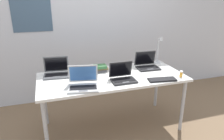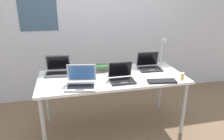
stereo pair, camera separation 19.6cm
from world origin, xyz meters
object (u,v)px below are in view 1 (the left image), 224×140
at_px(external_keyboard, 162,80).
at_px(book_stack, 100,68).
at_px(computer_mouse, 113,68).
at_px(laptop_near_mouse, 83,84).
at_px(laptop_mid_desk, 147,65).
at_px(desk_lamp, 159,50).
at_px(laptop_center, 123,77).
at_px(pill_bottle, 181,74).
at_px(laptop_front_left, 56,72).
at_px(cell_phone, 124,69).
at_px(coffee_mug, 78,70).

distance_m(external_keyboard, book_stack, 0.82).
bearing_deg(computer_mouse, laptop_near_mouse, -120.53).
distance_m(laptop_mid_desk, computer_mouse, 0.48).
distance_m(desk_lamp, laptop_center, 0.87).
bearing_deg(pill_bottle, book_stack, 151.34).
bearing_deg(pill_bottle, laptop_near_mouse, 177.45).
height_order(laptop_near_mouse, laptop_mid_desk, laptop_near_mouse).
relative_size(pill_bottle, book_stack, 0.37).
height_order(laptop_front_left, computer_mouse, laptop_front_left).
bearing_deg(external_keyboard, laptop_center, 171.16).
distance_m(external_keyboard, computer_mouse, 0.72).
bearing_deg(laptop_front_left, book_stack, -2.40).
bearing_deg(laptop_near_mouse, pill_bottle, -2.55).
height_order(laptop_mid_desk, pill_bottle, laptop_mid_desk).
xyz_separation_m(laptop_center, cell_phone, (0.15, 0.34, -0.04)).
bearing_deg(laptop_mid_desk, laptop_near_mouse, -158.55).
bearing_deg(coffee_mug, book_stack, -6.93).
xyz_separation_m(laptop_center, laptop_front_left, (-0.73, 0.41, 0.00)).
bearing_deg(laptop_near_mouse, computer_mouse, 44.94).
xyz_separation_m(laptop_center, pill_bottle, (0.72, -0.11, -0.00)).
distance_m(desk_lamp, external_keyboard, 0.68).
height_order(laptop_front_left, coffee_mug, laptop_front_left).
distance_m(laptop_front_left, external_keyboard, 1.30).
bearing_deg(laptop_mid_desk, desk_lamp, 28.38).
height_order(desk_lamp, computer_mouse, desk_lamp).
bearing_deg(laptop_center, laptop_front_left, 150.93).
distance_m(laptop_front_left, book_stack, 0.55).
height_order(computer_mouse, cell_phone, computer_mouse).
xyz_separation_m(laptop_near_mouse, laptop_front_left, (-0.25, 0.46, -0.00)).
bearing_deg(computer_mouse, desk_lamp, 15.93).
height_order(book_stack, coffee_mug, same).
distance_m(laptop_mid_desk, coffee_mug, 0.94).
bearing_deg(laptop_front_left, laptop_mid_desk, -4.20).
bearing_deg(computer_mouse, laptop_front_left, -163.41).
bearing_deg(laptop_center, book_stack, 115.22).
bearing_deg(computer_mouse, external_keyboard, -38.21).
distance_m(desk_lamp, coffee_mug, 1.20).
relative_size(external_keyboard, pill_bottle, 4.18).
distance_m(laptop_center, computer_mouse, 0.44).
relative_size(external_keyboard, coffee_mug, 2.92).
relative_size(laptop_center, book_stack, 1.34).
height_order(computer_mouse, coffee_mug, coffee_mug).
xyz_separation_m(laptop_center, book_stack, (-0.18, 0.38, -0.00)).
xyz_separation_m(laptop_mid_desk, book_stack, (-0.66, 0.07, -0.00)).
bearing_deg(laptop_near_mouse, cell_phone, 32.32).
distance_m(desk_lamp, computer_mouse, 0.73).
xyz_separation_m(cell_phone, book_stack, (-0.33, 0.04, 0.04)).
height_order(pill_bottle, book_stack, book_stack).
relative_size(desk_lamp, external_keyboard, 1.21).
relative_size(laptop_front_left, pill_bottle, 4.16).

